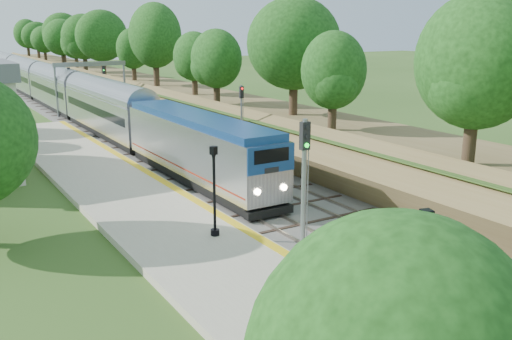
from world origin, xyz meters
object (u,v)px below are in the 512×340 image
lamppost_far (214,196)px  signal_farside (242,114)px  signal_gantry (90,74)px  lamppost_mid (420,299)px  signal_platform (304,181)px  train (41,85)px

lamppost_far → signal_farside: bearing=55.8°
lamppost_far → signal_farside: size_ratio=0.78×
signal_gantry → lamppost_mid: signal_gantry is taller
lamppost_mid → signal_platform: bearing=81.8°
train → lamppost_far: bearing=-93.8°
lamppost_mid → signal_platform: size_ratio=0.77×
signal_gantry → lamppost_far: signal_gantry is taller
lamppost_mid → signal_farside: (10.14, 27.95, 1.01)m
lamppost_mid → signal_farside: 29.75m
lamppost_mid → lamppost_far: (-0.05, 12.96, -0.23)m
signal_gantry → train: 16.56m
train → signal_farside: size_ratio=20.92×
signal_gantry → signal_platform: bearing=-96.2°
signal_platform → train: bearing=87.5°
train → lamppost_far: (-3.99, -59.78, 0.12)m
lamppost_far → signal_farside: 18.16m
lamppost_far → signal_platform: (1.09, -5.72, 1.98)m
lamppost_mid → lamppost_far: size_ratio=1.12×
signal_gantry → lamppost_mid: 56.97m
signal_platform → signal_farside: 22.64m
train → lamppost_mid: bearing=-93.1°
lamppost_far → lamppost_mid: bearing=-89.8°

